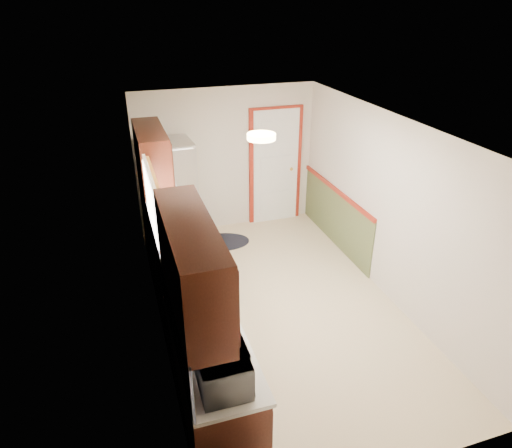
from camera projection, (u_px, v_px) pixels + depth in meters
room_shell at (279, 224)px, 5.48m from camera, size 3.20×5.20×2.52m
kitchen_run at (183, 282)px, 5.07m from camera, size 0.63×4.00×2.20m
back_wall_trim at (288, 177)px, 7.77m from camera, size 1.12×2.30×2.08m
ceiling_fixture at (261, 137)px, 4.70m from camera, size 0.30×0.30×0.06m
microwave at (222, 361)px, 3.52m from camera, size 0.32×0.58×0.39m
refrigerator at (171, 196)px, 7.09m from camera, size 0.76×0.75×1.74m
rug at (221, 242)px, 7.55m from camera, size 1.02×0.74×0.01m
cooktop at (166, 209)px, 6.45m from camera, size 0.52×0.62×0.02m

